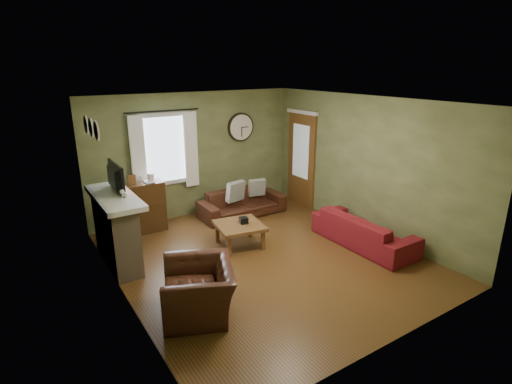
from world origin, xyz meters
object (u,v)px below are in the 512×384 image
sofa_brown (242,203)px  sofa_red (364,230)px  armchair (199,290)px  coffee_table (240,235)px  bookshelf (143,208)px

sofa_brown → sofa_red: size_ratio=0.95×
armchair → coffee_table: armchair is taller
sofa_brown → armchair: (-2.32, -2.77, 0.06)m
sofa_brown → sofa_red: 2.71m
bookshelf → sofa_red: 4.17m
bookshelf → sofa_red: (3.13, -2.75, -0.20)m
sofa_red → armchair: armchair is taller
sofa_brown → coffee_table: size_ratio=2.37×
bookshelf → sofa_brown: (2.08, -0.26, -0.22)m
sofa_red → coffee_table: bearing=58.2°
sofa_brown → sofa_red: bearing=-67.0°
sofa_brown → sofa_red: (1.06, -2.49, 0.01)m
armchair → bookshelf: bearing=-161.7°
bookshelf → armchair: bookshelf is taller
bookshelf → sofa_brown: 2.11m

